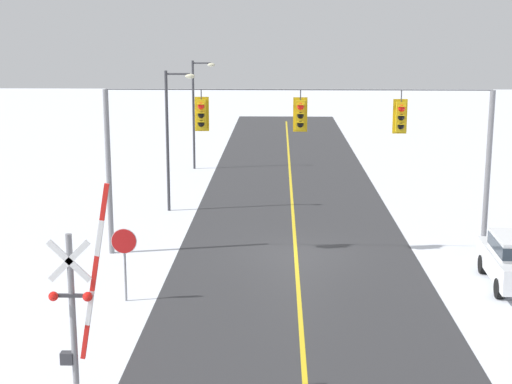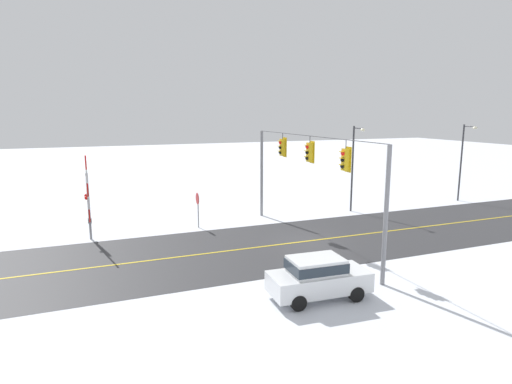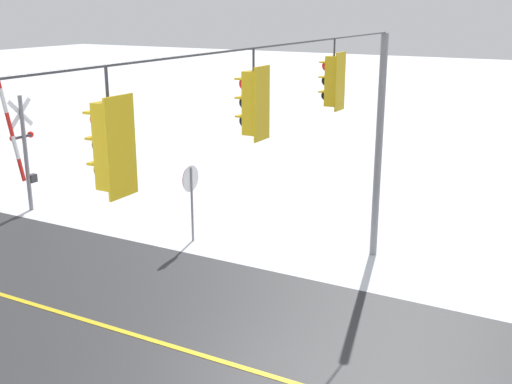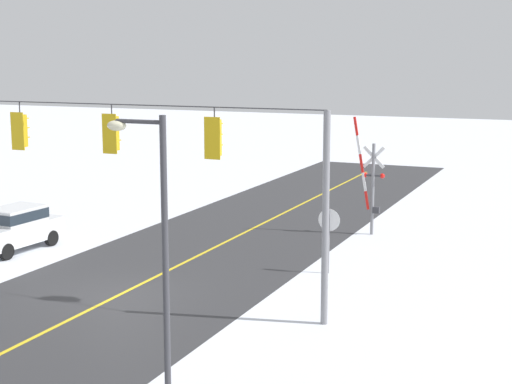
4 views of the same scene
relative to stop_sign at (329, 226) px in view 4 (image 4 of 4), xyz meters
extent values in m
plane|color=silver|center=(5.43, 5.19, -1.71)|extent=(160.00, 160.00, 0.00)
cylinder|color=gray|center=(-1.57, 5.19, 1.39)|extent=(0.20, 0.20, 6.20)
cylinder|color=#38383D|center=(5.43, 5.19, 4.49)|extent=(14.00, 0.04, 0.04)
cylinder|color=#38383D|center=(1.93, 5.19, 4.30)|extent=(0.04, 0.04, 0.37)
cube|color=gold|center=(1.93, 5.19, 3.58)|extent=(0.34, 0.28, 1.08)
cube|color=gold|center=(1.93, 5.35, 3.58)|extent=(0.52, 0.03, 1.26)
sphere|color=red|center=(1.93, 5.04, 3.90)|extent=(0.24, 0.24, 0.24)
cube|color=gold|center=(1.93, 4.97, 3.98)|extent=(0.26, 0.16, 0.03)
sphere|color=black|center=(1.93, 5.04, 3.58)|extent=(0.24, 0.24, 0.24)
cube|color=gold|center=(1.93, 4.97, 3.66)|extent=(0.26, 0.16, 0.03)
sphere|color=black|center=(1.93, 5.04, 3.26)|extent=(0.24, 0.24, 0.24)
cube|color=gold|center=(1.93, 4.97, 3.34)|extent=(0.26, 0.16, 0.03)
cylinder|color=#38383D|center=(5.53, 5.19, 4.30)|extent=(0.04, 0.04, 0.37)
cube|color=gold|center=(5.53, 5.19, 3.57)|extent=(0.34, 0.28, 1.08)
cube|color=gold|center=(5.53, 5.35, 3.57)|extent=(0.52, 0.03, 1.26)
sphere|color=red|center=(5.53, 5.04, 3.89)|extent=(0.24, 0.24, 0.24)
cube|color=gold|center=(5.53, 4.97, 3.98)|extent=(0.26, 0.16, 0.03)
sphere|color=black|center=(5.53, 5.04, 3.57)|extent=(0.24, 0.24, 0.24)
cube|color=gold|center=(5.53, 4.97, 3.66)|extent=(0.26, 0.16, 0.03)
sphere|color=black|center=(5.53, 5.04, 3.25)|extent=(0.24, 0.24, 0.24)
cube|color=gold|center=(5.53, 4.97, 3.34)|extent=(0.26, 0.16, 0.03)
cylinder|color=#38383D|center=(9.17, 5.19, 4.27)|extent=(0.04, 0.04, 0.43)
cube|color=gold|center=(9.17, 5.19, 3.52)|extent=(0.34, 0.28, 1.08)
cube|color=gold|center=(9.17, 5.35, 3.52)|extent=(0.52, 0.03, 1.26)
sphere|color=red|center=(9.17, 5.04, 3.84)|extent=(0.24, 0.24, 0.24)
cube|color=gold|center=(9.17, 4.97, 3.92)|extent=(0.26, 0.16, 0.03)
sphere|color=black|center=(9.17, 5.04, 3.52)|extent=(0.24, 0.24, 0.24)
cube|color=gold|center=(9.17, 4.97, 3.60)|extent=(0.26, 0.16, 0.03)
sphere|color=black|center=(9.17, 5.04, 3.20)|extent=(0.24, 0.24, 0.24)
cube|color=gold|center=(9.17, 4.97, 3.28)|extent=(0.26, 0.16, 0.03)
cylinder|color=gray|center=(0.00, 0.02, -0.56)|extent=(0.07, 0.07, 2.30)
cylinder|color=#B71414|center=(0.00, -0.02, 0.24)|extent=(0.76, 0.03, 0.76)
cylinder|color=white|center=(0.00, 0.00, 0.24)|extent=(0.80, 0.02, 0.80)
cylinder|color=gray|center=(0.19, -6.65, 0.29)|extent=(0.14, 0.14, 4.00)
cube|color=white|center=(0.19, -6.70, 1.69)|extent=(0.98, 0.04, 0.98)
cube|color=white|center=(0.19, -6.70, 1.69)|extent=(0.98, 0.04, 0.98)
cube|color=#38383D|center=(0.19, -6.69, 0.89)|extent=(0.80, 0.06, 0.08)
sphere|color=red|center=(-0.19, -6.75, 0.89)|extent=(0.22, 0.22, 0.22)
sphere|color=red|center=(0.57, -6.75, 0.89)|extent=(0.22, 0.22, 0.22)
cube|color=red|center=(0.44, -6.65, -0.21)|extent=(0.24, 0.08, 0.82)
cube|color=white|center=(0.59, -6.65, 0.59)|extent=(0.24, 0.08, 0.82)
cube|color=red|center=(0.73, -6.65, 1.40)|extent=(0.24, 0.08, 0.82)
cube|color=white|center=(0.87, -6.65, 2.20)|extent=(0.24, 0.08, 0.82)
cube|color=red|center=(1.01, -6.65, 3.01)|extent=(0.24, 0.08, 0.82)
cube|color=#38383D|center=(0.01, -6.65, -0.61)|extent=(0.28, 0.20, 0.28)
cube|color=white|center=(12.63, 1.85, -0.99)|extent=(1.98, 4.19, 0.80)
cube|color=white|center=(12.62, 1.70, -0.29)|extent=(1.61, 2.21, 0.64)
cube|color=#232D38|center=(12.62, 1.70, -0.29)|extent=(1.65, 2.29, 0.40)
cylinder|color=black|center=(11.90, 3.16, -1.39)|extent=(0.25, 0.65, 0.64)
cylinder|color=black|center=(11.76, 0.62, -1.39)|extent=(0.25, 0.65, 0.64)
cylinder|color=black|center=(13.36, 0.54, -1.39)|extent=(0.25, 0.65, 0.64)
cylinder|color=#38383D|center=(-0.37, 12.14, 1.54)|extent=(0.14, 0.14, 6.50)
cylinder|color=#38383D|center=(0.18, 12.14, 4.64)|extent=(1.10, 0.09, 0.09)
ellipsoid|color=beige|center=(0.73, 12.14, 4.54)|extent=(0.44, 0.28, 0.22)
camera|label=1|loc=(4.76, -22.55, 6.67)|focal=53.59mm
camera|label=2|loc=(27.25, -6.77, 5.83)|focal=30.48mm
camera|label=3|loc=(15.03, 10.43, 5.18)|focal=44.72mm
camera|label=4|loc=(-8.32, 25.71, 5.93)|focal=54.28mm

